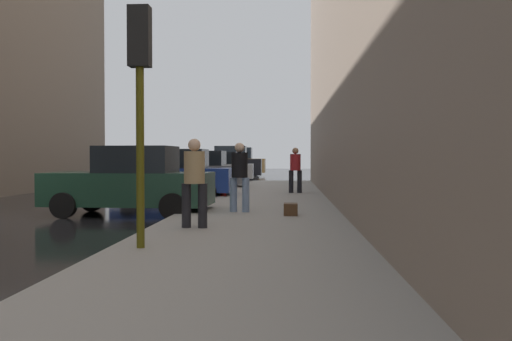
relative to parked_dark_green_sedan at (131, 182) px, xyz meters
The scene contains 13 objects.
sidewalk 3.85m from the parked_dark_green_sedan, 27.09° to the right, with size 4.00×40.00×0.15m, color gray.
parked_dark_green_sedan is the anchor object (origin of this frame).
parked_blue_sedan 5.81m from the parked_dark_green_sedan, 90.00° to the left, with size 4.24×2.14×1.79m.
parked_gray_coupe 11.75m from the parked_dark_green_sedan, 90.00° to the left, with size 4.27×2.19×1.79m.
parked_silver_sedan 18.16m from the parked_dark_green_sedan, 90.00° to the left, with size 4.25×2.15×1.79m.
parked_black_suv 24.22m from the parked_dark_green_sedan, 90.00° to the left, with size 4.61×2.08×2.25m.
parked_bronze_suv 30.45m from the parked_dark_green_sedan, 90.00° to the left, with size 4.61×2.08×2.25m.
fire_hydrant 5.52m from the parked_dark_green_sedan, 70.88° to the left, with size 0.42×0.22×0.70m.
traffic_light 6.67m from the parked_dark_green_sedan, 73.14° to the right, with size 0.32×0.32×3.60m.
pedestrian_in_red_jacket 8.31m from the parked_dark_green_sedan, 58.51° to the left, with size 0.52×0.44×1.71m.
pedestrian_in_jeans 2.92m from the parked_dark_green_sedan, ahead, with size 0.53×0.48×1.71m.
pedestrian_in_tan_coat 4.34m from the parked_dark_green_sedan, 58.46° to the right, with size 0.51×0.43×1.71m.
duffel_bag 4.34m from the parked_dark_green_sedan, 16.87° to the right, with size 0.32×0.44×0.28m.
Camera 1 is at (6.70, -12.80, 1.51)m, focal length 40.00 mm.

